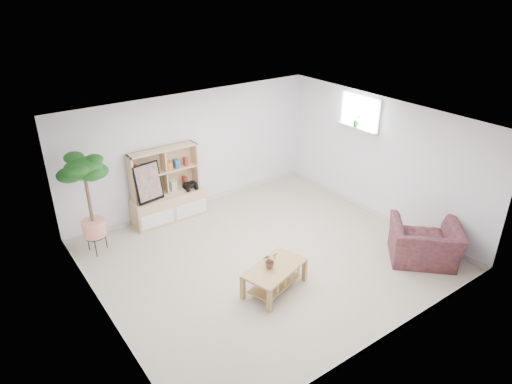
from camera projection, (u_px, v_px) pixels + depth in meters
floor at (266, 258)px, 7.89m from camera, size 5.50×5.00×0.01m
ceiling at (268, 124)px, 6.84m from camera, size 5.50×5.00×0.01m
walls at (267, 196)px, 7.36m from camera, size 5.51×5.01×2.40m
baseboard at (266, 255)px, 7.86m from camera, size 5.50×5.00×0.10m
window at (361, 112)px, 8.88m from camera, size 0.10×0.98×0.68m
window_sill at (357, 128)px, 8.99m from camera, size 0.14×1.00×0.04m
storage_unit at (167, 186)px, 8.82m from camera, size 1.46×0.49×1.46m
poster at (148, 183)px, 8.48m from camera, size 0.55×0.21×0.75m
toy_truck at (190, 186)px, 9.05m from camera, size 0.33×0.23×0.17m
coffee_table at (275, 278)px, 7.02m from camera, size 1.14×0.83×0.42m
table_plant at (270, 260)px, 6.87m from camera, size 0.26×0.25×0.24m
floor_tree at (90, 206)px, 7.66m from camera, size 0.76×0.76×1.84m
armchair at (425, 241)px, 7.63m from camera, size 1.45×1.45×0.81m
sill_plant at (356, 120)px, 8.95m from camera, size 0.17×0.15×0.26m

